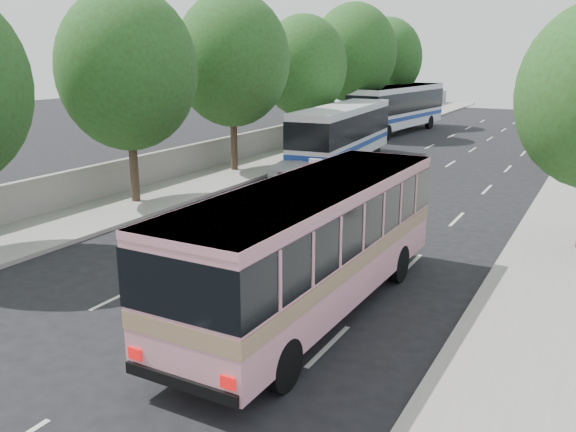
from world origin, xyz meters
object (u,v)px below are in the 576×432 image
Objects in this scene: pink_bus at (313,234)px; tour_coach_rear at (398,105)px; tour_coach_front at (342,130)px; white_pickup at (308,162)px; pink_taxi at (315,182)px.

tour_coach_rear reaches higher than pink_bus.
tour_coach_front is (-7.60, 19.38, -0.03)m from pink_bus.
white_pickup is 19.77m from tour_coach_rear.
white_pickup is 0.50× the size of tour_coach_front.
pink_bus is 1.83× the size of white_pickup.
white_pickup is at bearing -94.75° from tour_coach_front.
tour_coach_front is at bearing -76.83° from tour_coach_rear.
white_pickup is at bearing -78.32° from tour_coach_rear.
tour_coach_rear is (-1.80, 15.28, 0.20)m from tour_coach_front.
pink_taxi is at bearing -60.10° from white_pickup.
tour_coach_rear is at bearing 98.19° from pink_taxi.
tour_coach_rear is (-4.30, 23.98, 1.38)m from pink_taxi.
pink_bus is 20.82m from tour_coach_front.
tour_coach_front is at bearing 89.97° from white_pickup.
tour_coach_rear reaches higher than pink_taxi.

